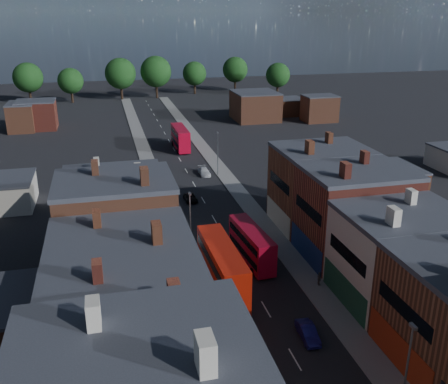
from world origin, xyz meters
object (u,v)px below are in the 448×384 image
bus_1 (251,244)px  bus_0 (222,267)px  car_2 (191,198)px  car_3 (204,172)px  car_1 (308,332)px  bus_2 (180,138)px  ped_3 (319,279)px

bus_1 → bus_0: bearing=-136.2°
car_2 → car_3: car_3 is taller
car_1 → bus_2: bearing=94.1°
car_1 → ped_3: 9.77m
bus_2 → ped_3: bearing=-85.1°
car_1 → car_3: 50.31m
bus_1 → ped_3: size_ratio=6.46×
bus_1 → ped_3: (5.61, -7.26, -1.42)m
car_3 → car_1: bearing=-91.2°
car_2 → car_3: (4.84, 12.74, 0.10)m
bus_1 → car_1: bearing=-92.1°
car_1 → car_2: car_1 is taller
bus_2 → car_2: size_ratio=2.81×
bus_0 → ped_3: bus_0 is taller
bus_1 → bus_2: 53.78m
car_1 → car_2: size_ratio=0.99×
car_1 → bus_0: bearing=123.2°
ped_3 → bus_1: bearing=40.9°
car_1 → ped_3: (4.87, 8.46, 0.26)m
car_3 → car_2: bearing=-111.3°
bus_0 → car_1: bearing=-61.5°
bus_0 → car_2: (1.47, 27.51, -2.29)m
car_1 → ped_3: size_ratio=2.48×
car_3 → bus_1: bearing=-92.7°
ped_3 → car_1: bearing=153.2°
bus_0 → car_3: 40.80m
bus_0 → bus_1: 7.57m
car_3 → ped_3: size_ratio=2.84×
car_1 → ped_3: ped_3 is taller
bus_2 → car_1: bearing=-89.8°
car_3 → ped_3: (4.30, -41.84, 0.26)m
bus_0 → car_1: size_ratio=3.15×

